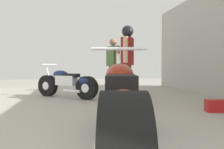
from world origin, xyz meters
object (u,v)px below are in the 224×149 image
(motorcycle_black_naked, at_px, (67,83))
(motorcycle_maroon_cruiser, at_px, (120,110))
(red_toolbox, at_px, (215,106))
(mechanic_in_blue, at_px, (113,62))
(mechanic_with_helmet, at_px, (127,56))

(motorcycle_black_naked, bearing_deg, motorcycle_maroon_cruiser, -82.47)
(red_toolbox, bearing_deg, motorcycle_black_naked, 139.44)
(motorcycle_maroon_cruiser, bearing_deg, mechanic_in_blue, 79.84)
(mechanic_with_helmet, bearing_deg, mechanic_in_blue, 90.55)
(motorcycle_maroon_cruiser, relative_size, mechanic_in_blue, 1.34)
(motorcycle_maroon_cruiser, relative_size, motorcycle_black_naked, 1.46)
(mechanic_with_helmet, height_order, red_toolbox, mechanic_with_helmet)
(motorcycle_maroon_cruiser, distance_m, motorcycle_black_naked, 3.81)
(motorcycle_maroon_cruiser, xyz_separation_m, mechanic_in_blue, (0.87, 4.84, 0.51))
(mechanic_in_blue, relative_size, mechanic_with_helmet, 0.95)
(motorcycle_black_naked, xyz_separation_m, mechanic_in_blue, (1.37, 1.07, 0.57))
(motorcycle_black_naked, distance_m, mechanic_with_helmet, 1.67)
(mechanic_in_blue, xyz_separation_m, red_toolbox, (1.20, -3.27, -0.83))
(mechanic_in_blue, xyz_separation_m, mechanic_with_helmet, (0.02, -1.71, 0.11))
(motorcycle_black_naked, height_order, mechanic_in_blue, mechanic_in_blue)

